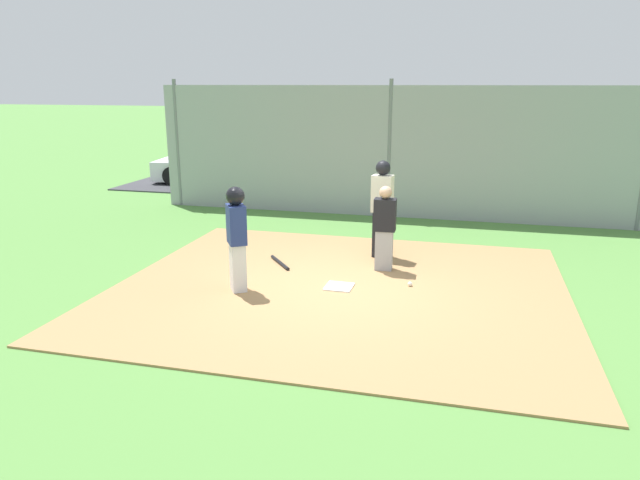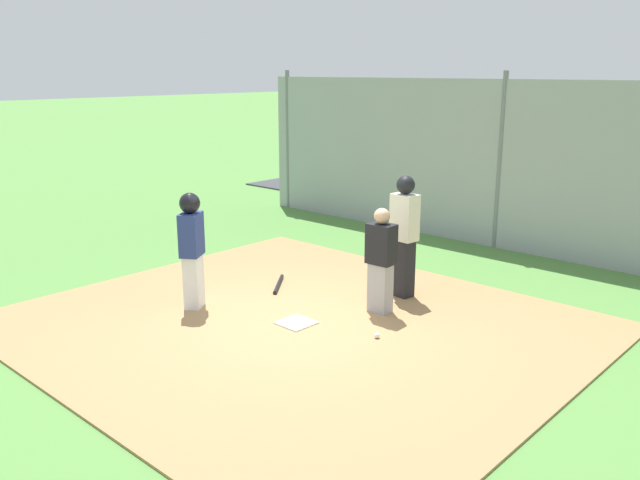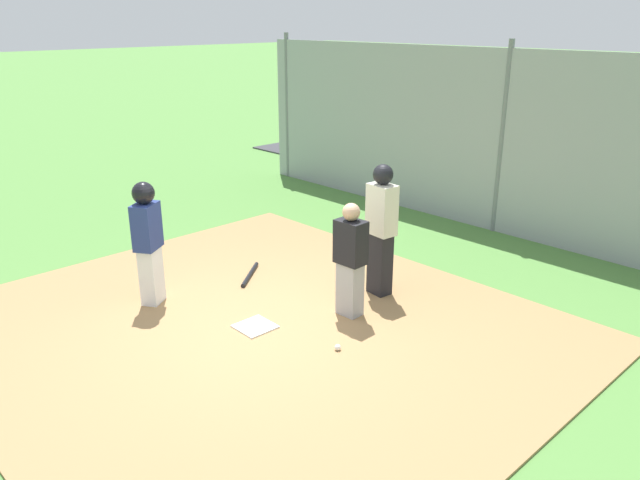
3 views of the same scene
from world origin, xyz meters
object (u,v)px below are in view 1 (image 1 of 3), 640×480
object	(u,v)px
baseball_bat	(280,262)
baseball	(410,284)
runner	(237,232)
parked_car_white	(219,165)
catcher	(385,227)
parked_car_silver	(634,179)
umpire	(382,206)
home_plate	(339,287)

from	to	relation	value
baseball_bat	baseball	xyz separation A→B (m)	(-2.44, 0.61, 0.01)
runner	parked_car_white	bearing A→B (deg)	82.31
catcher	parked_car_silver	size ratio (longest dim) A/B	0.35
runner	baseball	world-z (taller)	runner
runner	parked_car_silver	size ratio (longest dim) A/B	0.39
umpire	baseball	world-z (taller)	umpire
baseball_bat	parked_car_silver	size ratio (longest dim) A/B	0.20
home_plate	baseball	distance (m)	1.17
baseball_bat	parked_car_silver	distance (m)	11.45
baseball_bat	parked_car_white	distance (m)	9.61
parked_car_white	parked_car_silver	bearing A→B (deg)	-7.44
baseball_bat	parked_car_silver	bearing A→B (deg)	-81.23
runner	baseball_bat	distance (m)	1.77
parked_car_silver	parked_car_white	bearing A→B (deg)	-5.55
catcher	parked_car_silver	xyz separation A→B (m)	(-5.91, -8.19, -0.19)
parked_car_white	runner	bearing A→B (deg)	-72.29
home_plate	baseball	xyz separation A→B (m)	(-1.11, -0.34, 0.03)
umpire	parked_car_white	distance (m)	9.85
home_plate	baseball_bat	distance (m)	1.63
home_plate	catcher	distance (m)	1.47
parked_car_silver	parked_car_white	distance (m)	12.68
home_plate	parked_car_silver	distance (m)	11.35
parked_car_white	umpire	bearing A→B (deg)	-55.82
baseball_bat	baseball	world-z (taller)	baseball
umpire	parked_car_white	bearing A→B (deg)	-131.50
baseball_bat	catcher	bearing A→B (deg)	-122.97
umpire	runner	world-z (taller)	umpire
home_plate	catcher	xyz separation A→B (m)	(-0.56, -1.12, 0.76)
home_plate	baseball_bat	size ratio (longest dim) A/B	0.51
baseball	parked_car_white	distance (m)	11.51
home_plate	parked_car_silver	size ratio (longest dim) A/B	0.10
home_plate	runner	world-z (taller)	runner
baseball_bat	parked_car_white	world-z (taller)	parked_car_white
umpire	runner	distance (m)	3.11
catcher	runner	distance (m)	2.68
catcher	baseball	size ratio (longest dim) A/B	20.34
baseball	catcher	bearing A→B (deg)	-54.62
catcher	runner	size ratio (longest dim) A/B	0.89
baseball_bat	parked_car_white	xyz separation A→B (m)	(4.88, -8.26, 0.55)
baseball	runner	bearing A→B (deg)	18.44
parked_car_silver	home_plate	bearing A→B (deg)	49.18
home_plate	umpire	size ratio (longest dim) A/B	0.24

